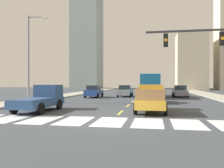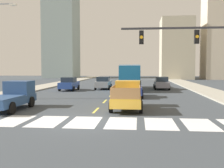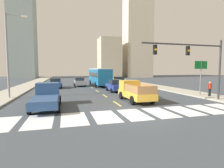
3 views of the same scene
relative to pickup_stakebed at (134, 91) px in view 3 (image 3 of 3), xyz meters
name	(u,v)px [view 3 (image 3 of 3)]	position (x,y,z in m)	size (l,w,h in m)	color
ground_plane	(134,114)	(-2.12, -5.12, -0.94)	(160.00, 160.00, 0.00)	#3C4249
sidewalk_right	(154,86)	(9.32, 12.88, -0.86)	(3.52, 110.00, 0.15)	#A5A08F
sidewalk_left	(18,90)	(-13.55, 12.88, -0.86)	(3.52, 110.00, 0.15)	#A5A08F
crosswalk_stripe_0	(1,124)	(-10.28, -5.12, -0.93)	(1.62, 3.14, 0.01)	silver
crosswalk_stripe_1	(39,121)	(-8.24, -5.12, -0.93)	(1.62, 3.14, 0.01)	silver
crosswalk_stripe_2	(74,119)	(-6.20, -5.12, -0.93)	(1.62, 3.14, 0.01)	silver
crosswalk_stripe_3	(105,116)	(-4.16, -5.12, -0.93)	(1.62, 3.14, 0.01)	silver
crosswalk_stripe_4	(134,114)	(-2.12, -5.12, -0.93)	(1.62, 3.14, 0.01)	silver
crosswalk_stripe_5	(160,112)	(-0.08, -5.12, -0.93)	(1.62, 3.14, 0.01)	silver
crosswalk_stripe_6	(184,111)	(1.96, -5.12, -0.93)	(1.62, 3.14, 0.01)	silver
crosswalk_stripe_7	(206,109)	(4.00, -5.12, -0.93)	(1.62, 3.14, 0.01)	silver
lane_dash_0	(117,104)	(-2.12, -1.12, -0.93)	(0.16, 2.40, 0.01)	#E3D451
lane_dash_1	(105,96)	(-2.12, 3.88, -0.93)	(0.16, 2.40, 0.01)	#E3D451
lane_dash_2	(97,91)	(-2.12, 8.88, -0.93)	(0.16, 2.40, 0.01)	#E3D451
lane_dash_3	(92,88)	(-2.12, 13.88, -0.93)	(0.16, 2.40, 0.01)	#E3D451
lane_dash_4	(88,85)	(-2.12, 18.88, -0.93)	(0.16, 2.40, 0.01)	#E3D451
lane_dash_5	(85,83)	(-2.12, 23.88, -0.93)	(0.16, 2.40, 0.01)	#E3D451
lane_dash_6	(83,82)	(-2.12, 28.88, -0.93)	(0.16, 2.40, 0.01)	#E3D451
lane_dash_7	(81,81)	(-2.12, 33.88, -0.93)	(0.16, 2.40, 0.01)	#E3D451
pickup_stakebed	(134,91)	(0.00, 0.00, 0.00)	(2.18, 5.20, 1.96)	gold
pickup_dark	(47,96)	(-8.15, -1.15, -0.02)	(2.18, 5.20, 1.96)	navy
city_bus	(99,76)	(-0.22, 16.88, 1.02)	(2.72, 10.80, 3.32)	#19608F
sedan_far	(115,86)	(0.27, 7.51, -0.08)	(2.02, 4.40, 1.72)	navy
sedan_mid	(79,82)	(-3.99, 17.12, -0.08)	(2.02, 4.40, 1.72)	gray
sedan_near_left	(119,81)	(3.95, 17.50, -0.08)	(2.02, 4.40, 1.72)	gray
sedan_near_right	(56,83)	(-8.15, 14.64, -0.08)	(2.02, 4.40, 1.72)	navy
traffic_signal_gantry	(197,58)	(5.45, -2.32, 3.25)	(8.54, 0.27, 6.00)	#2D2D33
direction_sign_green	(201,70)	(8.49, 0.52, 2.10)	(1.70, 0.12, 4.20)	slate
streetlight_left	(9,52)	(-12.30, 4.51, 4.03)	(2.20, 0.28, 9.00)	gray
pedestrian_waiting	(210,88)	(8.92, -0.44, 0.18)	(0.53, 0.34, 1.64)	black
block_mid_left	(138,37)	(22.53, 50.69, 15.33)	(10.79, 7.10, 32.53)	beige
block_mid_right	(109,58)	(10.42, 50.57, 6.75)	(7.97, 7.97, 15.37)	#B8AF94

